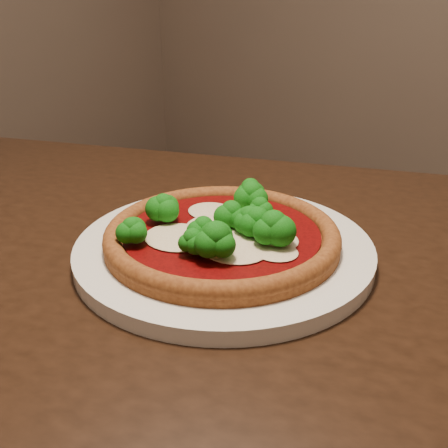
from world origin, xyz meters
The scene contains 3 objects.
dining_table centered at (0.20, -0.08, 0.66)m, with size 1.53×1.31×0.75m.
plate centered at (0.19, -0.03, 0.76)m, with size 0.35×0.35×0.02m, color white.
pizza centered at (0.20, -0.03, 0.78)m, with size 0.27×0.27×0.06m.
Camera 1 is at (0.53, -0.43, 1.03)m, focal length 40.00 mm.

